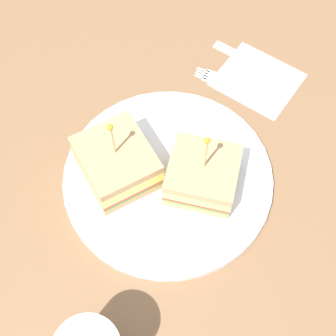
{
  "coord_description": "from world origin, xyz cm",
  "views": [
    {
      "loc": [
        7.88,
        -27.46,
        55.44
      ],
      "look_at": [
        0.0,
        0.0,
        3.22
      ],
      "focal_mm": 51.18,
      "sensor_mm": 36.0,
      "label": 1
    }
  ],
  "objects_px": {
    "plate": "(168,178)",
    "fork": "(225,81)",
    "sandwich_half_front": "(202,177)",
    "napkin": "(258,80)",
    "sandwich_half_back": "(117,163)",
    "knife": "(245,58)"
  },
  "relations": [
    {
      "from": "plate",
      "to": "fork",
      "type": "xyz_separation_m",
      "value": [
        0.04,
        0.18,
        -0.0
      ]
    },
    {
      "from": "sandwich_half_front",
      "to": "napkin",
      "type": "relative_size",
      "value": 0.96
    },
    {
      "from": "sandwich_half_front",
      "to": "sandwich_half_back",
      "type": "bearing_deg",
      "value": -174.54
    },
    {
      "from": "sandwich_half_front",
      "to": "napkin",
      "type": "bearing_deg",
      "value": 79.48
    },
    {
      "from": "fork",
      "to": "sandwich_half_front",
      "type": "bearing_deg",
      "value": -87.49
    },
    {
      "from": "plate",
      "to": "sandwich_half_back",
      "type": "xyz_separation_m",
      "value": [
        -0.06,
        -0.01,
        0.03
      ]
    },
    {
      "from": "knife",
      "to": "fork",
      "type": "bearing_deg",
      "value": -110.26
    },
    {
      "from": "sandwich_half_back",
      "to": "fork",
      "type": "distance_m",
      "value": 0.22
    },
    {
      "from": "fork",
      "to": "sandwich_half_back",
      "type": "bearing_deg",
      "value": -117.14
    },
    {
      "from": "fork",
      "to": "plate",
      "type": "bearing_deg",
      "value": -101.49
    },
    {
      "from": "sandwich_half_front",
      "to": "napkin",
      "type": "xyz_separation_m",
      "value": [
        0.04,
        0.2,
        -0.04
      ]
    },
    {
      "from": "plate",
      "to": "sandwich_half_front",
      "type": "xyz_separation_m",
      "value": [
        0.04,
        -0.0,
        0.03
      ]
    },
    {
      "from": "napkin",
      "to": "sandwich_half_back",
      "type": "bearing_deg",
      "value": -124.4
    },
    {
      "from": "sandwich_half_back",
      "to": "knife",
      "type": "height_order",
      "value": "sandwich_half_back"
    },
    {
      "from": "sandwich_half_back",
      "to": "sandwich_half_front",
      "type": "bearing_deg",
      "value": 5.46
    },
    {
      "from": "sandwich_half_front",
      "to": "fork",
      "type": "xyz_separation_m",
      "value": [
        -0.01,
        0.18,
        -0.03
      ]
    },
    {
      "from": "sandwich_half_front",
      "to": "plate",
      "type": "bearing_deg",
      "value": 175.69
    },
    {
      "from": "plate",
      "to": "napkin",
      "type": "xyz_separation_m",
      "value": [
        0.08,
        0.2,
        -0.01
      ]
    },
    {
      "from": "sandwich_half_back",
      "to": "napkin",
      "type": "xyz_separation_m",
      "value": [
        0.14,
        0.21,
        -0.04
      ]
    },
    {
      "from": "sandwich_half_back",
      "to": "fork",
      "type": "relative_size",
      "value": 1.0
    },
    {
      "from": "plate",
      "to": "sandwich_half_back",
      "type": "height_order",
      "value": "sandwich_half_back"
    },
    {
      "from": "plate",
      "to": "napkin",
      "type": "height_order",
      "value": "plate"
    }
  ]
}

